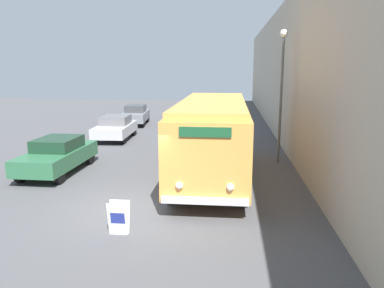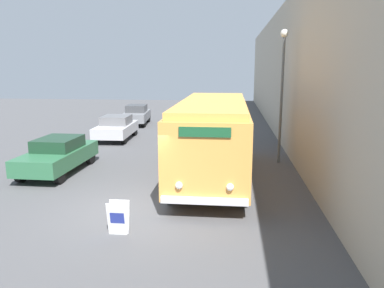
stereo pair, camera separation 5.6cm
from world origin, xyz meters
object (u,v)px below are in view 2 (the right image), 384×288
object	(u,v)px
sign_board	(118,218)
parked_car_near	(58,155)
parked_car_far	(137,115)
streetlamp	(282,77)
parked_car_mid	(116,127)
vintage_bus	(213,134)

from	to	relation	value
sign_board	parked_car_near	world-z (taller)	parked_car_near
parked_car_near	parked_car_far	xyz separation A→B (m)	(-0.11, 13.62, 0.02)
parked_car_near	parked_car_far	bearing A→B (deg)	91.37
streetlamp	parked_car_mid	bearing A→B (deg)	152.76
parked_car_mid	parked_car_far	distance (m)	6.15
streetlamp	sign_board	bearing A→B (deg)	-122.06
vintage_bus	streetlamp	size ratio (longest dim) A/B	1.53
parked_car_near	vintage_bus	bearing A→B (deg)	1.19
parked_car_mid	parked_car_far	bearing A→B (deg)	90.50
vintage_bus	parked_car_mid	bearing A→B (deg)	130.43
sign_board	parked_car_near	distance (m)	7.05
sign_board	parked_car_mid	distance (m)	13.69
streetlamp	vintage_bus	bearing A→B (deg)	-138.10
sign_board	streetlamp	xyz separation A→B (m)	(5.18, 8.27, 3.51)
vintage_bus	sign_board	distance (m)	6.18
streetlamp	parked_car_far	bearing A→B (deg)	131.28
streetlamp	parked_car_near	xyz separation A→B (m)	(-9.48, -2.69, -3.17)
parked_car_mid	parked_car_far	xyz separation A→B (m)	(-0.29, 6.14, 0.03)
vintage_bus	sign_board	xyz separation A→B (m)	(-2.22, -5.61, -1.33)
parked_car_mid	parked_car_far	world-z (taller)	parked_car_far
vintage_bus	parked_car_far	world-z (taller)	vintage_bus
streetlamp	parked_car_far	distance (m)	14.88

